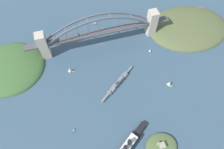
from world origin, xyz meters
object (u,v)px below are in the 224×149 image
at_px(seaplane_taxiing_near_bridge, 94,23).
at_px(small_boat_2, 150,50).
at_px(naval_cruiser, 118,83).
at_px(ocean_liner, 126,148).
at_px(small_boat_0, 169,83).
at_px(harbor_arch_bridge, 100,33).
at_px(small_boat_3, 74,131).
at_px(fort_island_mid_harbor, 161,146).
at_px(small_boat_1, 70,70).

bearing_deg(seaplane_taxiing_near_bridge, small_boat_2, 129.61).
bearing_deg(naval_cruiser, seaplane_taxiing_near_bridge, -88.35).
height_order(ocean_liner, small_boat_0, ocean_liner).
xyz_separation_m(harbor_arch_bridge, ocean_liner, (14.67, 199.51, -22.34)).
relative_size(small_boat_0, small_boat_3, 1.85).
bearing_deg(small_boat_3, harbor_arch_bridge, -117.55).
bearing_deg(ocean_liner, small_boat_3, -34.94).
xyz_separation_m(fort_island_mid_harbor, small_boat_1, (101.75, -161.96, 1.96)).
distance_m(harbor_arch_bridge, small_boat_3, 175.67).
bearing_deg(ocean_liner, naval_cruiser, -100.78).
height_order(ocean_liner, fort_island_mid_harbor, ocean_liner).
xyz_separation_m(ocean_liner, seaplane_taxiing_near_bridge, (-15.33, -255.45, -4.46)).
bearing_deg(harbor_arch_bridge, fort_island_mid_harbor, 99.19).
bearing_deg(harbor_arch_bridge, naval_cruiser, 93.01).
relative_size(fort_island_mid_harbor, small_boat_0, 3.69).
xyz_separation_m(ocean_liner, small_boat_1, (53.05, -151.00, -0.98)).
distance_m(naval_cruiser, small_boat_3, 103.04).
relative_size(fort_island_mid_harbor, small_boat_1, 3.71).
bearing_deg(seaplane_taxiing_near_bridge, naval_cruiser, 91.65).
height_order(seaplane_taxiing_near_bridge, small_boat_3, seaplane_taxiing_near_bridge).
relative_size(ocean_liner, small_boat_2, 10.25).
height_order(ocean_liner, small_boat_2, ocean_liner).
bearing_deg(naval_cruiser, small_boat_0, 162.58).
height_order(naval_cruiser, fort_island_mid_harbor, naval_cruiser).
bearing_deg(fort_island_mid_harbor, harbor_arch_bridge, -80.81).
relative_size(fort_island_mid_harbor, small_boat_3, 6.85).
height_order(harbor_arch_bridge, naval_cruiser, harbor_arch_bridge).
relative_size(small_boat_0, small_boat_2, 1.55).
xyz_separation_m(seaplane_taxiing_near_bridge, small_boat_3, (80.87, 209.66, -1.43)).
bearing_deg(small_boat_1, harbor_arch_bridge, -144.39).
bearing_deg(small_boat_2, small_boat_3, 33.33).
height_order(naval_cruiser, small_boat_1, naval_cruiser).
relative_size(harbor_arch_bridge, small_boat_3, 40.95).
xyz_separation_m(seaplane_taxiing_near_bridge, small_boat_2, (-83.85, 101.33, 1.56)).
bearing_deg(small_boat_3, small_boat_0, -169.23).
xyz_separation_m(small_boat_0, small_boat_3, (167.82, 31.92, -4.98)).
distance_m(harbor_arch_bridge, fort_island_mid_harbor, 214.70).
relative_size(ocean_liner, small_boat_0, 6.61).
relative_size(harbor_arch_bridge, seaplane_taxiing_near_bridge, 26.53).
distance_m(small_boat_1, small_boat_2, 152.28).
xyz_separation_m(naval_cruiser, seaplane_taxiing_near_bridge, (4.38, -151.85, -1.00)).
xyz_separation_m(naval_cruiser, small_boat_3, (85.25, 57.82, -2.43)).
bearing_deg(small_boat_0, fort_island_mid_harbor, 58.86).
height_order(small_boat_1, small_boat_3, small_boat_1).
bearing_deg(fort_island_mid_harbor, naval_cruiser, -75.80).
relative_size(ocean_liner, seaplane_taxiing_near_bridge, 7.94).
xyz_separation_m(fort_island_mid_harbor, small_boat_3, (114.24, -56.75, -2.95)).
xyz_separation_m(small_boat_1, small_boat_2, (-152.23, -3.12, -1.92)).
xyz_separation_m(small_boat_0, small_boat_2, (3.09, -76.42, -1.99)).
distance_m(naval_cruiser, small_boat_0, 86.57).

